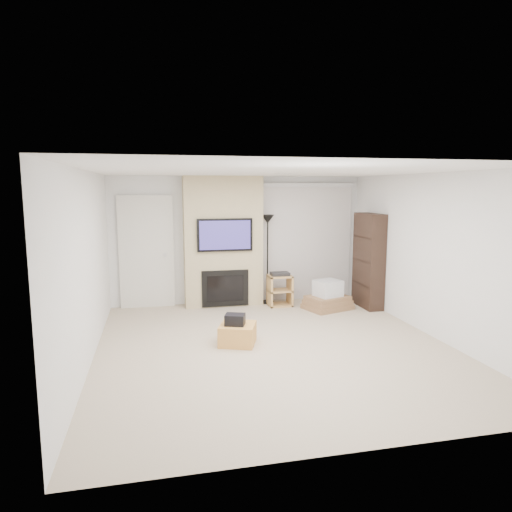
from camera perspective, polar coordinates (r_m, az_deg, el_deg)
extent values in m
cube|color=#C1AE95|center=(6.73, 2.27, -11.21)|extent=(5.00, 5.50, 0.00)
cube|color=white|center=(6.35, 2.40, 10.57)|extent=(5.00, 5.50, 0.00)
cube|color=white|center=(9.08, -2.13, 2.02)|extent=(5.00, 0.00, 2.50)
cube|color=white|center=(3.89, 12.88, -6.90)|extent=(5.00, 0.00, 2.50)
cube|color=white|center=(6.27, -20.34, -1.40)|extent=(0.00, 5.50, 2.50)
cube|color=white|center=(7.46, 21.23, 0.05)|extent=(0.00, 5.50, 2.50)
cube|color=silver|center=(7.22, 3.85, 10.27)|extent=(0.35, 0.18, 0.01)
cube|color=gold|center=(6.78, -2.31, -9.72)|extent=(0.64, 0.64, 0.30)
cube|color=black|center=(6.68, -2.64, -7.94)|extent=(0.34, 0.30, 0.16)
cube|color=tan|center=(8.83, -4.13, 1.82)|extent=(1.50, 0.40, 2.50)
cube|color=black|center=(8.59, -3.91, 2.65)|extent=(1.05, 0.06, 0.62)
cube|color=navy|center=(8.55, -3.88, 2.62)|extent=(0.96, 0.00, 0.54)
cube|color=black|center=(8.77, -3.87, -4.05)|extent=(0.90, 0.04, 0.70)
cube|color=black|center=(8.75, -3.85, -4.08)|extent=(0.70, 0.02, 0.50)
cube|color=silver|center=(8.92, -13.52, 0.51)|extent=(1.02, 0.08, 2.14)
cube|color=beige|center=(8.93, -13.51, 0.23)|extent=(0.90, 0.05, 2.05)
cylinder|color=silver|center=(8.89, -11.32, 0.10)|extent=(0.07, 0.06, 0.07)
cube|color=silver|center=(9.32, 6.49, 8.79)|extent=(1.98, 0.10, 0.08)
cube|color=silver|center=(9.40, 6.35, 1.55)|extent=(1.90, 0.03, 2.29)
cylinder|color=black|center=(9.17, 1.43, -5.76)|extent=(0.26, 0.26, 0.03)
cylinder|color=black|center=(9.01, 1.45, -0.68)|extent=(0.03, 0.03, 1.64)
cone|color=black|center=(8.91, 1.47, 4.64)|extent=(0.26, 0.26, 0.17)
cube|color=tan|center=(8.85, 1.71, -4.39)|extent=(0.04, 0.38, 0.60)
cube|color=tan|center=(8.95, 4.26, -4.25)|extent=(0.04, 0.38, 0.60)
cube|color=tan|center=(8.96, 2.98, -6.10)|extent=(0.45, 0.38, 0.03)
cube|color=tan|center=(8.90, 2.99, -4.32)|extent=(0.45, 0.38, 0.03)
cube|color=tan|center=(8.84, 3.00, -2.52)|extent=(0.45, 0.38, 0.03)
cube|color=black|center=(8.83, 3.01, -2.23)|extent=(0.35, 0.25, 0.06)
cube|color=#936C49|center=(8.81, 8.92, -6.26)|extent=(0.98, 0.85, 0.09)
cube|color=#936C49|center=(8.78, 8.93, -5.72)|extent=(0.93, 0.80, 0.08)
cube|color=#936C49|center=(8.76, 8.95, -5.21)|extent=(0.88, 0.75, 0.08)
cube|color=silver|center=(8.72, 8.97, -3.99)|extent=(0.56, 0.53, 0.30)
cube|color=black|center=(8.97, 13.90, -0.56)|extent=(0.30, 0.80, 1.80)
cube|color=black|center=(9.04, 13.69, -3.38)|extent=(0.26, 0.72, 0.02)
cube|color=black|center=(8.96, 13.79, -0.56)|extent=(0.26, 0.72, 0.02)
cube|color=black|center=(8.90, 13.89, 2.30)|extent=(0.26, 0.72, 0.02)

